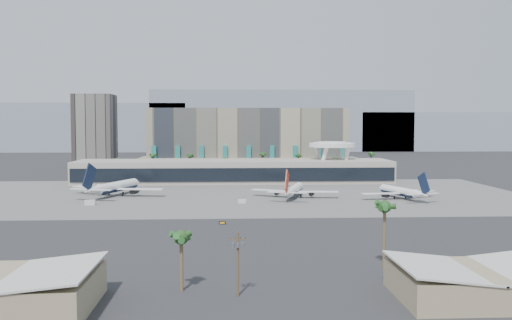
{
  "coord_description": "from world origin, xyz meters",
  "views": [
    {
      "loc": [
        -3.99,
        -199.77,
        31.91
      ],
      "look_at": [
        8.38,
        40.0,
        16.58
      ],
      "focal_mm": 40.0,
      "sensor_mm": 36.0,
      "label": 1
    }
  ],
  "objects_px": {
    "taxiway_sign": "(222,223)",
    "airliner_left": "(115,187)",
    "airliner_centre": "(294,190)",
    "service_vehicle_b": "(242,201)",
    "service_vehicle_a": "(90,203)",
    "airliner_right": "(401,191)",
    "utility_pole": "(238,258)"
  },
  "relations": [
    {
      "from": "airliner_left",
      "to": "service_vehicle_a",
      "type": "relative_size",
      "value": 10.97
    },
    {
      "from": "airliner_left",
      "to": "airliner_centre",
      "type": "bearing_deg",
      "value": 12.53
    },
    {
      "from": "utility_pole",
      "to": "airliner_centre",
      "type": "height_order",
      "value": "airliner_centre"
    },
    {
      "from": "taxiway_sign",
      "to": "airliner_left",
      "type": "bearing_deg",
      "value": 131.86
    },
    {
      "from": "service_vehicle_a",
      "to": "taxiway_sign",
      "type": "height_order",
      "value": "service_vehicle_a"
    },
    {
      "from": "airliner_centre",
      "to": "service_vehicle_a",
      "type": "bearing_deg",
      "value": -151.28
    },
    {
      "from": "airliner_right",
      "to": "service_vehicle_b",
      "type": "relative_size",
      "value": 11.35
    },
    {
      "from": "airliner_centre",
      "to": "airliner_right",
      "type": "xyz_separation_m",
      "value": [
        45.0,
        -6.18,
        -0.23
      ]
    },
    {
      "from": "airliner_centre",
      "to": "airliner_right",
      "type": "distance_m",
      "value": 45.43
    },
    {
      "from": "airliner_left",
      "to": "airliner_centre",
      "type": "height_order",
      "value": "airliner_left"
    },
    {
      "from": "airliner_right",
      "to": "service_vehicle_b",
      "type": "xyz_separation_m",
      "value": [
        -67.83,
        -9.88,
        -2.39
      ]
    },
    {
      "from": "airliner_centre",
      "to": "service_vehicle_b",
      "type": "bearing_deg",
      "value": -128.35
    },
    {
      "from": "service_vehicle_a",
      "to": "service_vehicle_b",
      "type": "bearing_deg",
      "value": -1.56
    },
    {
      "from": "airliner_left",
      "to": "service_vehicle_b",
      "type": "relative_size",
      "value": 14.09
    },
    {
      "from": "airliner_right",
      "to": "taxiway_sign",
      "type": "relative_size",
      "value": 16.43
    },
    {
      "from": "utility_pole",
      "to": "airliner_right",
      "type": "height_order",
      "value": "airliner_right"
    },
    {
      "from": "utility_pole",
      "to": "airliner_left",
      "type": "relative_size",
      "value": 0.27
    },
    {
      "from": "airliner_left",
      "to": "airliner_right",
      "type": "bearing_deg",
      "value": 12.46
    },
    {
      "from": "airliner_right",
      "to": "service_vehicle_b",
      "type": "height_order",
      "value": "airliner_right"
    },
    {
      "from": "airliner_right",
      "to": "service_vehicle_b",
      "type": "distance_m",
      "value": 68.59
    },
    {
      "from": "utility_pole",
      "to": "airliner_right",
      "type": "bearing_deg",
      "value": 61.6
    },
    {
      "from": "service_vehicle_b",
      "to": "taxiway_sign",
      "type": "relative_size",
      "value": 1.45
    },
    {
      "from": "airliner_left",
      "to": "taxiway_sign",
      "type": "bearing_deg",
      "value": -36.8
    },
    {
      "from": "airliner_left",
      "to": "taxiway_sign",
      "type": "relative_size",
      "value": 20.4
    },
    {
      "from": "airliner_left",
      "to": "airliner_centre",
      "type": "distance_m",
      "value": 79.05
    },
    {
      "from": "utility_pole",
      "to": "service_vehicle_b",
      "type": "distance_m",
      "value": 123.27
    },
    {
      "from": "service_vehicle_a",
      "to": "service_vehicle_b",
      "type": "distance_m",
      "value": 59.69
    },
    {
      "from": "service_vehicle_a",
      "to": "service_vehicle_b",
      "type": "xyz_separation_m",
      "value": [
        59.67,
        1.77,
        -0.18
      ]
    },
    {
      "from": "airliner_centre",
      "to": "service_vehicle_b",
      "type": "relative_size",
      "value": 12.21
    },
    {
      "from": "airliner_right",
      "to": "service_vehicle_a",
      "type": "bearing_deg",
      "value": 167.92
    },
    {
      "from": "utility_pole",
      "to": "airliner_right",
      "type": "relative_size",
      "value": 0.34
    },
    {
      "from": "utility_pole",
      "to": "airliner_left",
      "type": "xyz_separation_m",
      "value": [
        -51.48,
        149.61,
        -3.11
      ]
    }
  ]
}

